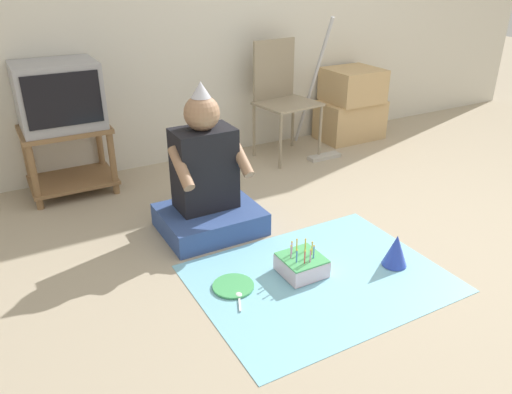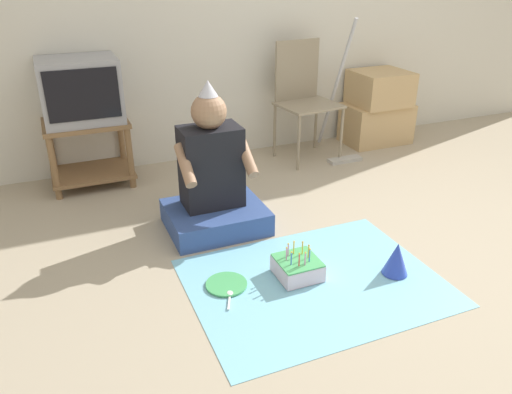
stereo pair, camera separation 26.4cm
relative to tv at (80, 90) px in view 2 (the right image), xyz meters
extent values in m
plane|color=tan|center=(1.54, -1.89, -0.69)|extent=(16.00, 16.00, 0.00)
cube|color=olive|center=(0.00, 0.00, -0.23)|extent=(0.57, 0.43, 0.03)
cube|color=olive|center=(0.00, 0.00, -0.60)|extent=(0.57, 0.43, 0.02)
cylinder|color=olive|center=(-0.25, -0.18, -0.45)|extent=(0.04, 0.04, 0.47)
cylinder|color=olive|center=(0.25, -0.18, -0.45)|extent=(0.04, 0.04, 0.47)
cylinder|color=olive|center=(-0.25, 0.18, -0.45)|extent=(0.04, 0.04, 0.47)
cylinder|color=olive|center=(0.25, 0.18, -0.45)|extent=(0.04, 0.04, 0.47)
cube|color=#99999E|center=(0.00, 0.00, 0.00)|extent=(0.52, 0.41, 0.43)
cube|color=black|center=(0.00, -0.21, 0.01)|extent=(0.46, 0.01, 0.33)
cube|color=gray|center=(1.68, -0.16, -0.24)|extent=(0.49, 0.44, 0.02)
cube|color=gray|center=(1.65, 0.02, 0.00)|extent=(0.40, 0.07, 0.48)
cylinder|color=gray|center=(1.49, -0.36, -0.46)|extent=(0.02, 0.02, 0.45)
cylinder|color=gray|center=(1.90, -0.31, -0.46)|extent=(0.02, 0.02, 0.45)
cylinder|color=gray|center=(1.45, -0.01, -0.46)|extent=(0.02, 0.02, 0.45)
cylinder|color=gray|center=(1.86, 0.04, -0.46)|extent=(0.02, 0.02, 0.45)
cube|color=tan|center=(2.43, -0.03, -0.51)|extent=(0.57, 0.37, 0.34)
cube|color=tan|center=(2.43, -0.03, -0.20)|extent=(0.45, 0.42, 0.28)
cube|color=#B2ADA3|center=(1.93, -0.34, -0.67)|extent=(0.28, 0.09, 0.03)
cylinder|color=#B7B7BC|center=(1.93, -0.13, -0.12)|extent=(0.03, 0.45, 1.09)
cube|color=#334C8C|center=(0.61, -0.98, -0.62)|extent=(0.58, 0.48, 0.14)
cube|color=black|center=(0.61, -0.93, -0.30)|extent=(0.35, 0.23, 0.48)
sphere|color=#9E7556|center=(0.61, -0.93, 0.03)|extent=(0.20, 0.20, 0.20)
cone|color=silver|center=(0.61, -0.93, 0.16)|extent=(0.11, 0.11, 0.09)
cylinder|color=#9E7556|center=(0.43, -1.04, -0.23)|extent=(0.06, 0.26, 0.21)
cylinder|color=#9E7556|center=(0.79, -1.04, -0.23)|extent=(0.06, 0.26, 0.21)
cube|color=#7FC6E0|center=(0.89, -1.73, -0.68)|extent=(1.26, 0.96, 0.01)
cube|color=silver|center=(0.83, -1.64, -0.64)|extent=(0.21, 0.21, 0.09)
cube|color=#4CB266|center=(0.83, -1.64, -0.59)|extent=(0.21, 0.21, 0.01)
cylinder|color=yellow|center=(0.89, -1.65, -0.55)|extent=(0.01, 0.01, 0.07)
sphere|color=#FFCC4C|center=(0.89, -1.65, -0.51)|extent=(0.01, 0.01, 0.01)
cylinder|color=yellow|center=(0.88, -1.61, -0.55)|extent=(0.01, 0.01, 0.07)
sphere|color=#FFCC4C|center=(0.88, -1.61, -0.51)|extent=(0.01, 0.01, 0.01)
cylinder|color=yellow|center=(0.84, -1.58, -0.55)|extent=(0.01, 0.01, 0.07)
sphere|color=#FFCC4C|center=(0.84, -1.58, -0.51)|extent=(0.01, 0.01, 0.01)
cylinder|color=#E58CCC|center=(0.80, -1.59, -0.55)|extent=(0.01, 0.01, 0.07)
sphere|color=#FFCC4C|center=(0.80, -1.59, -0.51)|extent=(0.01, 0.01, 0.01)
cylinder|color=#E58CCC|center=(0.78, -1.62, -0.55)|extent=(0.01, 0.01, 0.07)
sphere|color=#FFCC4C|center=(0.78, -1.62, -0.51)|extent=(0.01, 0.01, 0.01)
cylinder|color=#4C7FE5|center=(0.78, -1.67, -0.55)|extent=(0.01, 0.01, 0.07)
sphere|color=#FFCC4C|center=(0.78, -1.67, -0.51)|extent=(0.01, 0.01, 0.01)
cylinder|color=#EA4C4C|center=(0.81, -1.70, -0.55)|extent=(0.01, 0.01, 0.07)
sphere|color=#FFCC4C|center=(0.81, -1.70, -0.51)|extent=(0.01, 0.01, 0.01)
cylinder|color=#E58CCC|center=(0.84, -1.70, -0.55)|extent=(0.01, 0.01, 0.07)
sphere|color=#FFCC4C|center=(0.84, -1.70, -0.51)|extent=(0.01, 0.01, 0.01)
cylinder|color=#4C7FE5|center=(0.88, -1.68, -0.55)|extent=(0.01, 0.01, 0.07)
sphere|color=#FFCC4C|center=(0.88, -1.68, -0.51)|extent=(0.01, 0.01, 0.01)
cone|color=blue|center=(1.31, -1.82, -0.59)|extent=(0.13, 0.13, 0.18)
cylinder|color=#4CB266|center=(0.47, -1.58, -0.68)|extent=(0.21, 0.21, 0.01)
ellipsoid|color=white|center=(0.46, -1.66, -0.67)|extent=(0.04, 0.05, 0.01)
cube|color=white|center=(0.43, -1.73, -0.68)|extent=(0.05, 0.10, 0.01)
camera|label=1|loc=(-0.43, -3.44, 0.81)|focal=35.00mm
camera|label=2|loc=(-0.20, -3.55, 0.81)|focal=35.00mm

